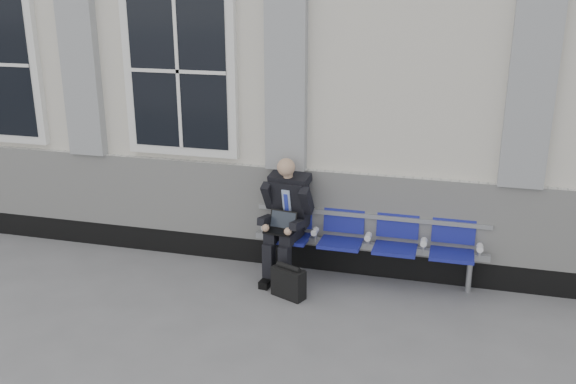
% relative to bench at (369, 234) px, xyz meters
% --- Properties ---
extents(ground, '(70.00, 70.00, 0.00)m').
position_rel_bench_xyz_m(ground, '(-2.58, -1.32, -0.55)').
color(ground, slate).
rests_on(ground, ground).
extents(station_building, '(14.40, 4.40, 4.49)m').
position_rel_bench_xyz_m(station_building, '(-2.60, 2.15, 1.67)').
color(station_building, beige).
rests_on(station_building, ground).
extents(bench, '(2.60, 0.47, 0.91)m').
position_rel_bench_xyz_m(bench, '(0.00, 0.00, 0.00)').
color(bench, '#9EA0A3').
rests_on(bench, ground).
extents(businessman, '(0.58, 0.78, 1.39)m').
position_rel_bench_xyz_m(businessman, '(-0.91, -0.13, 0.20)').
color(businessman, black).
rests_on(businessman, ground).
extents(briefcase, '(0.40, 0.29, 0.38)m').
position_rel_bench_xyz_m(briefcase, '(-0.75, -0.64, -0.38)').
color(briefcase, black).
rests_on(briefcase, ground).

